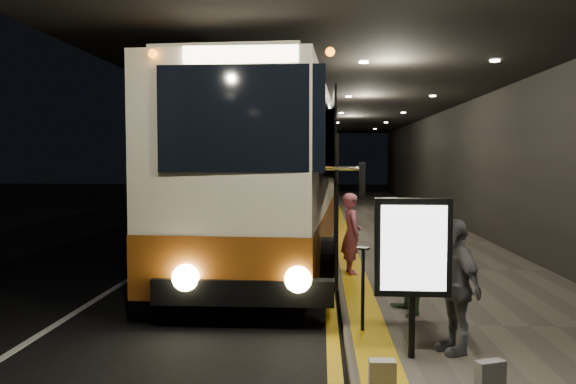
{
  "coord_description": "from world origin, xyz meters",
  "views": [
    {
      "loc": [
        2.18,
        -11.09,
        2.49
      ],
      "look_at": [
        1.38,
        2.45,
        1.7
      ],
      "focal_mm": 35.0,
      "sensor_mm": 36.0,
      "label": 1
    }
  ],
  "objects": [
    {
      "name": "ground",
      "position": [
        0.0,
        0.0,
        0.0
      ],
      "size": [
        90.0,
        90.0,
        0.0
      ],
      "primitive_type": "plane",
      "color": "black"
    },
    {
      "name": "lane_line_white",
      "position": [
        -1.8,
        5.0,
        0.01
      ],
      "size": [
        0.12,
        50.0,
        0.01
      ],
      "primitive_type": "cube",
      "color": "silver",
      "rests_on": "ground"
    },
    {
      "name": "kerb_stripe_yellow",
      "position": [
        2.35,
        5.0,
        0.01
      ],
      "size": [
        0.18,
        50.0,
        0.01
      ],
      "primitive_type": "cube",
      "color": "gold",
      "rests_on": "ground"
    },
    {
      "name": "sidewalk",
      "position": [
        4.75,
        5.0,
        0.07
      ],
      "size": [
        4.5,
        50.0,
        0.15
      ],
      "primitive_type": "cube",
      "color": "#514C44",
      "rests_on": "ground"
    },
    {
      "name": "tactile_strip",
      "position": [
        2.85,
        5.0,
        0.16
      ],
      "size": [
        0.5,
        50.0,
        0.01
      ],
      "primitive_type": "cube",
      "color": "gold",
      "rests_on": "sidewalk"
    },
    {
      "name": "terminal_wall",
      "position": [
        7.0,
        5.0,
        3.0
      ],
      "size": [
        0.1,
        50.0,
        6.0
      ],
      "primitive_type": "cube",
      "color": "black",
      "rests_on": "ground"
    },
    {
      "name": "support_columns",
      "position": [
        -1.5,
        4.0,
        2.2
      ],
      "size": [
        0.8,
        24.8,
        4.4
      ],
      "color": "black",
      "rests_on": "ground"
    },
    {
      "name": "canopy",
      "position": [
        2.5,
        5.0,
        4.6
      ],
      "size": [
        9.0,
        50.0,
        0.4
      ],
      "primitive_type": "cube",
      "color": "black",
      "rests_on": "support_columns"
    },
    {
      "name": "coach_main",
      "position": [
        1.06,
        3.17,
        1.96
      ],
      "size": [
        3.38,
        13.17,
        4.07
      ],
      "rotation": [
        0.0,
        0.0,
        -0.05
      ],
      "color": "beige",
      "rests_on": "ground"
    },
    {
      "name": "coach_second",
      "position": [
        0.95,
        16.49,
        1.75
      ],
      "size": [
        2.63,
        11.61,
        3.64
      ],
      "rotation": [
        0.0,
        0.0,
        -0.02
      ],
      "color": "beige",
      "rests_on": "ground"
    },
    {
      "name": "coach_third",
      "position": [
        0.76,
        31.59,
        1.84
      ],
      "size": [
        3.18,
        12.33,
        3.84
      ],
      "rotation": [
        0.0,
        0.0,
        0.05
      ],
      "color": "beige",
      "rests_on": "ground"
    },
    {
      "name": "passenger_boarding",
      "position": [
        2.8,
        0.32,
        0.98
      ],
      "size": [
        0.51,
        0.67,
        1.65
      ],
      "primitive_type": "imported",
      "rotation": [
        0.0,
        0.0,
        1.77
      ],
      "color": "#A74E61",
      "rests_on": "sidewalk"
    },
    {
      "name": "passenger_waiting_green",
      "position": [
        3.45,
        -2.64,
        1.0
      ],
      "size": [
        0.69,
        0.92,
        1.7
      ],
      "primitive_type": "imported",
      "rotation": [
        0.0,
        0.0,
        -1.33
      ],
      "color": "#416437",
      "rests_on": "sidewalk"
    },
    {
      "name": "passenger_waiting_grey",
      "position": [
        3.8,
        -4.29,
        0.96
      ],
      "size": [
        0.78,
        1.06,
        1.63
      ],
      "primitive_type": "imported",
      "rotation": [
        0.0,
        0.0,
        -1.23
      ],
      "color": "#525258",
      "rests_on": "sidewalk"
    },
    {
      "name": "bag_polka",
      "position": [
        3.86,
        -5.56,
        0.33
      ],
      "size": [
        0.32,
        0.23,
        0.36
      ],
      "primitive_type": "cube",
      "rotation": [
        0.0,
        0.0,
        0.38
      ],
      "color": "black",
      "rests_on": "sidewalk"
    },
    {
      "name": "bag_plain",
      "position": [
        2.8,
        -5.54,
        0.32
      ],
      "size": [
        0.27,
        0.16,
        0.33
      ],
      "primitive_type": "cube",
      "rotation": [
        0.0,
        0.0,
        0.02
      ],
      "color": "#B3ABA8",
      "rests_on": "sidewalk"
    },
    {
      "name": "info_sign",
      "position": [
        3.25,
        -4.51,
        1.43
      ],
      "size": [
        0.89,
        0.13,
        1.89
      ],
      "rotation": [
        0.0,
        0.0,
        -0.01
      ],
      "color": "black",
      "rests_on": "sidewalk"
    },
    {
      "name": "stanchion_post",
      "position": [
        2.75,
        -3.52,
        0.72
      ],
      "size": [
        0.05,
        0.05,
        1.14
      ],
      "primitive_type": "cylinder",
      "color": "black",
      "rests_on": "sidewalk"
    }
  ]
}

